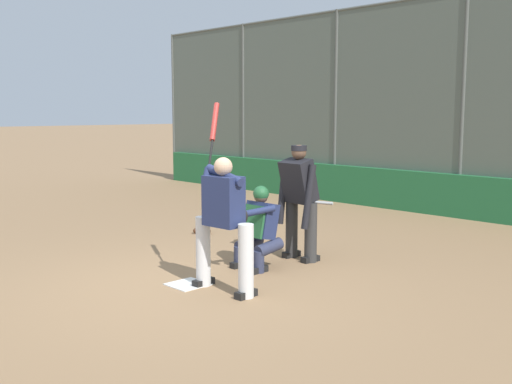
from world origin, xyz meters
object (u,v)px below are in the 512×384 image
Objects in this scene: batter_at_plate at (223,219)px; catcher_behind_plate at (257,226)px; spare_bat_by_padding at (321,203)px; umpire_home at (299,199)px; fielding_glove_on_dirt at (203,230)px; spare_bat_near_backstop at (255,213)px.

batter_at_plate is 1.14m from catcher_behind_plate.
spare_bat_by_padding is (2.98, -4.94, -0.54)m from catcher_behind_plate.
spare_bat_by_padding is (3.08, -4.21, -0.83)m from umpire_home.
batter_at_plate is 3.43m from fielding_glove_on_dirt.
spare_bat_near_backstop is at bearing -68.82° from fielding_glove_on_dirt.
fielding_glove_on_dirt is at bearing -21.86° from catcher_behind_plate.
catcher_behind_plate is 2.50m from fielding_glove_on_dirt.
fielding_glove_on_dirt reaches higher than spare_bat_near_backstop.
spare_bat_by_padding is at bearing -49.97° from umpire_home.
catcher_behind_plate reaches higher than spare_bat_by_padding.
batter_at_plate is at bearing 144.96° from fielding_glove_on_dirt.
spare_bat_near_backstop is at bearing -43.61° from catcher_behind_plate.
batter_at_plate is 6.95× the size of fielding_glove_on_dirt.
batter_at_plate is at bearing 115.43° from catcher_behind_plate.
fielding_glove_on_dirt reaches higher than spare_bat_by_padding.
spare_bat_near_backstop is at bearing -108.60° from spare_bat_by_padding.
fielding_glove_on_dirt is (2.74, -1.92, -0.80)m from batter_at_plate.
catcher_behind_plate is 1.39× the size of spare_bat_by_padding.
umpire_home is at bearing -81.22° from batter_at_plate.
umpire_home is at bearing -70.90° from spare_bat_by_padding.
catcher_behind_plate is 1.30× the size of spare_bat_near_backstop.
spare_bat_by_padding is (3.46, -5.94, -0.82)m from batter_at_plate.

